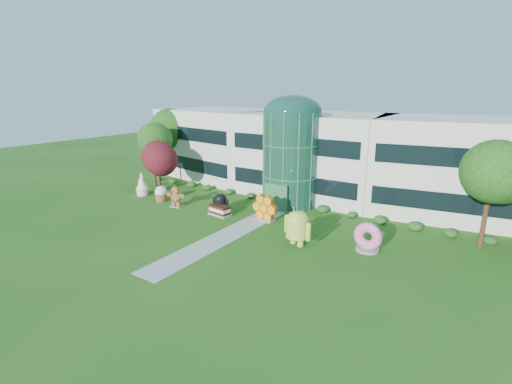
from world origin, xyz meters
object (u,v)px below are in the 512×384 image
Objects in this scene: android_black at (220,201)px; donut at (368,236)px; android_green at (297,225)px; gingerbread at (176,196)px.

donut is at bearing -3.74° from android_black.
android_green is 10.57m from android_black.
gingerbread is at bearing -177.31° from donut.
android_black is 0.99× the size of donut.
donut is at bearing -10.16° from gingerbread.
donut reaches higher than gingerbread.
android_black is 5.23m from gingerbread.
android_green reaches higher than donut.
donut reaches higher than android_black.
android_green is at bearing -156.39° from donut.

